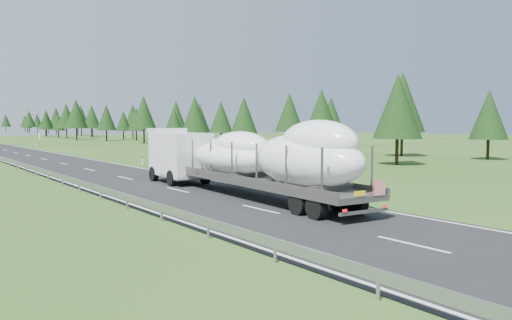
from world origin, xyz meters
TOP-DOWN VIEW (x-y plane):
  - ground at (0.00, 0.00)m, footprint 400.00×400.00m
  - highway_sign at (7.20, 80.00)m, footprint 0.08×0.90m
  - tree_line_right at (38.79, 131.17)m, footprint 27.45×354.05m
  - boat_truck at (2.07, 4.43)m, footprint 4.06×21.40m

SIDE VIEW (x-z plane):
  - ground at x=0.00m, z-range 0.00..0.00m
  - highway_sign at x=7.20m, z-range 0.51..3.11m
  - boat_truck at x=2.07m, z-range 0.11..4.55m
  - tree_line_right at x=38.79m, z-range 0.63..12.75m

